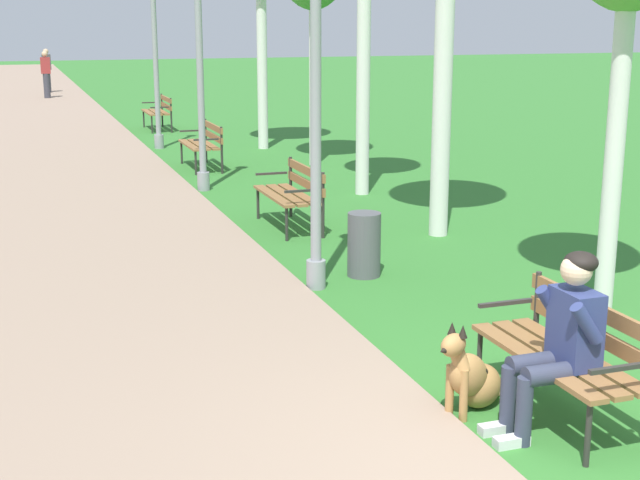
% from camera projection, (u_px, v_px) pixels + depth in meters
% --- Properties ---
extents(ground_plane, '(120.00, 120.00, 0.00)m').
position_uv_depth(ground_plane, '(557.00, 473.00, 5.55)').
color(ground_plane, '#33752D').
extents(paved_path, '(4.05, 60.00, 0.04)m').
position_uv_depth(paved_path, '(35.00, 112.00, 26.86)').
color(paved_path, gray).
rests_on(paved_path, ground).
extents(park_bench_near, '(0.55, 1.50, 0.85)m').
position_uv_depth(park_bench_near, '(568.00, 347.00, 6.23)').
color(park_bench_near, olive).
rests_on(park_bench_near, ground).
extents(park_bench_mid, '(0.55, 1.50, 0.85)m').
position_uv_depth(park_bench_mid, '(293.00, 190.00, 11.95)').
color(park_bench_mid, olive).
rests_on(park_bench_mid, ground).
extents(park_bench_far, '(0.55, 1.50, 0.85)m').
position_uv_depth(park_bench_far, '(204.00, 141.00, 16.74)').
color(park_bench_far, olive).
rests_on(park_bench_far, ground).
extents(park_bench_furthest, '(0.55, 1.50, 0.85)m').
position_uv_depth(park_bench_furthest, '(159.00, 109.00, 22.60)').
color(park_bench_furthest, olive).
rests_on(park_bench_furthest, ground).
extents(person_seated_on_near_bench, '(0.74, 0.49, 1.25)m').
position_uv_depth(person_seated_on_near_bench, '(560.00, 337.00, 5.94)').
color(person_seated_on_near_bench, '#33384C').
rests_on(person_seated_on_near_bench, ground).
extents(dog_shepherd, '(0.77, 0.48, 0.71)m').
position_uv_depth(dog_shepherd, '(472.00, 377.00, 6.37)').
color(dog_shepherd, '#B27F47').
rests_on(dog_shepherd, ground).
extents(lamp_post_near, '(0.24, 0.24, 4.14)m').
position_uv_depth(lamp_post_near, '(316.00, 79.00, 8.85)').
color(lamp_post_near, gray).
rests_on(lamp_post_near, ground).
extents(lamp_post_mid, '(0.24, 0.24, 4.20)m').
position_uv_depth(lamp_post_mid, '(200.00, 55.00, 14.18)').
color(lamp_post_mid, gray).
rests_on(lamp_post_mid, ground).
extents(lamp_post_far, '(0.24, 0.24, 3.94)m').
position_uv_depth(lamp_post_far, '(155.00, 52.00, 18.97)').
color(lamp_post_far, gray).
rests_on(lamp_post_far, ground).
extents(litter_bin, '(0.36, 0.36, 0.70)m').
position_uv_depth(litter_bin, '(364.00, 245.00, 9.72)').
color(litter_bin, '#515156').
rests_on(litter_bin, ground).
extents(pedestrian_distant, '(0.32, 0.22, 1.65)m').
position_uv_depth(pedestrian_distant, '(46.00, 75.00, 31.25)').
color(pedestrian_distant, '#383842').
rests_on(pedestrian_distant, ground).
extents(pedestrian_further_distant, '(0.32, 0.22, 1.65)m').
position_uv_depth(pedestrian_further_distant, '(47.00, 71.00, 33.64)').
color(pedestrian_further_distant, '#383842').
rests_on(pedestrian_further_distant, ground).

